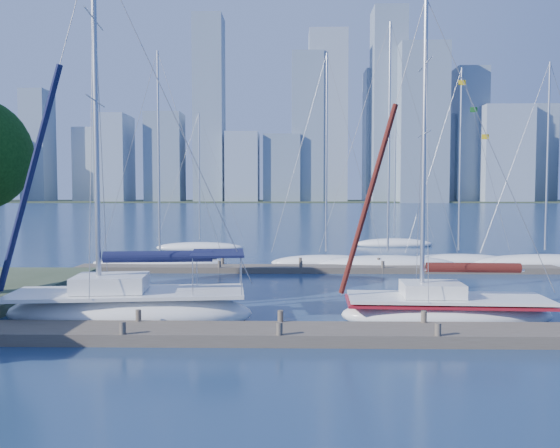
{
  "coord_description": "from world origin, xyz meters",
  "views": [
    {
      "loc": [
        0.33,
        -17.96,
        4.87
      ],
      "look_at": [
        -0.07,
        4.0,
        3.66
      ],
      "focal_mm": 35.0,
      "sensor_mm": 36.0,
      "label": 1
    }
  ],
  "objects": [
    {
      "name": "ground",
      "position": [
        0.0,
        0.0,
        0.0
      ],
      "size": [
        700.0,
        700.0,
        0.0
      ],
      "primitive_type": "plane",
      "color": "navy",
      "rests_on": "ground"
    },
    {
      "name": "bg_boat_0",
      "position": [
        -8.3,
        17.88,
        0.29
      ],
      "size": [
        9.34,
        5.11,
        14.56
      ],
      "rotation": [
        0.0,
        0.0,
        -0.31
      ],
      "color": "white",
      "rests_on": "ground"
    },
    {
      "name": "skyline",
      "position": [
        25.5,
        290.28,
        35.19
      ],
      "size": [
        502.22,
        51.31,
        106.84
      ],
      "color": "#8291A8",
      "rests_on": "ground"
    },
    {
      "name": "far_dock",
      "position": [
        2.0,
        16.0,
        0.18
      ],
      "size": [
        30.0,
        1.8,
        0.36
      ],
      "primitive_type": "cube",
      "color": "#4F463A",
      "rests_on": "ground"
    },
    {
      "name": "sailboat_maroon",
      "position": [
        6.31,
        2.81,
        1.01
      ],
      "size": [
        8.16,
        3.01,
        12.76
      ],
      "rotation": [
        0.0,
        0.0,
        -0.05
      ],
      "color": "white",
      "rests_on": "ground"
    },
    {
      "name": "bg_boat_4",
      "position": [
        11.85,
        19.32,
        0.27
      ],
      "size": [
        8.12,
        3.93,
        13.69
      ],
      "rotation": [
        0.0,
        0.0,
        0.22
      ],
      "color": "white",
      "rests_on": "ground"
    },
    {
      "name": "bg_boat_7",
      "position": [
        10.03,
        32.73,
        0.24
      ],
      "size": [
        7.43,
        4.77,
        11.27
      ],
      "rotation": [
        0.0,
        0.0,
        -0.4
      ],
      "color": "white",
      "rests_on": "ground"
    },
    {
      "name": "bg_boat_2",
      "position": [
        2.77,
        18.84,
        0.27
      ],
      "size": [
        7.56,
        2.7,
        14.56
      ],
      "rotation": [
        0.0,
        0.0,
        -0.07
      ],
      "color": "white",
      "rests_on": "ground"
    },
    {
      "name": "bg_boat_3",
      "position": [
        6.73,
        17.61,
        0.31
      ],
      "size": [
        9.06,
        2.7,
        16.26
      ],
      "rotation": [
        0.0,
        0.0,
        -0.02
      ],
      "color": "white",
      "rests_on": "ground"
    },
    {
      "name": "near_dock",
      "position": [
        0.0,
        0.0,
        0.2
      ],
      "size": [
        26.0,
        2.0,
        0.4
      ],
      "primitive_type": "cube",
      "color": "#4F463A",
      "rests_on": "ground"
    },
    {
      "name": "bg_boat_5",
      "position": [
        17.29,
        18.42,
        0.28
      ],
      "size": [
        10.01,
        4.8,
        13.87
      ],
      "rotation": [
        0.0,
        0.0,
        0.25
      ],
      "color": "white",
      "rests_on": "ground"
    },
    {
      "name": "bg_boat_6",
      "position": [
        -7.52,
        29.18,
        0.23
      ],
      "size": [
        7.74,
        2.52,
        12.1
      ],
      "rotation": [
        0.0,
        0.0,
        -0.07
      ],
      "color": "white",
      "rests_on": "ground"
    },
    {
      "name": "far_shore",
      "position": [
        0.0,
        320.0,
        0.0
      ],
      "size": [
        800.0,
        100.0,
        1.5
      ],
      "primitive_type": "cube",
      "color": "#38472D",
      "rests_on": "ground"
    },
    {
      "name": "sailboat_navy",
      "position": [
        -5.89,
        2.76,
        1.09
      ],
      "size": [
        9.81,
        4.14,
        14.97
      ],
      "rotation": [
        0.0,
        0.0,
        0.11
      ],
      "color": "white",
      "rests_on": "ground"
    }
  ]
}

